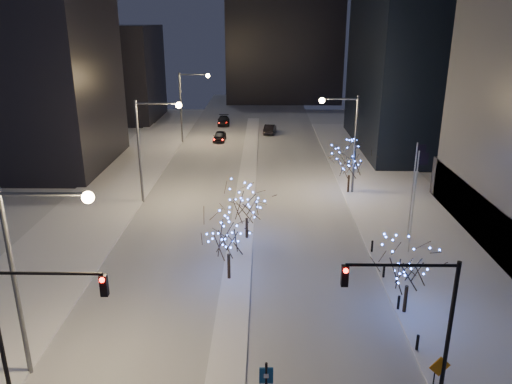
{
  "coord_description": "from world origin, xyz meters",
  "views": [
    {
      "loc": [
        1.85,
        -18.82,
        17.12
      ],
      "look_at": [
        1.3,
        15.88,
        5.0
      ],
      "focal_mm": 35.0,
      "sensor_mm": 36.0,
      "label": 1
    }
  ],
  "objects_px": {
    "car_near": "(220,136)",
    "holiday_tree_median_far": "(247,203)",
    "holiday_tree_plaza_near": "(409,266)",
    "street_lamp_east": "(347,132)",
    "construction_sign": "(439,370)",
    "street_lamp_w_mid": "(149,138)",
    "traffic_signal_east": "(419,306)",
    "street_lamp_w_far": "(188,98)",
    "holiday_tree_median_near": "(228,236)",
    "holiday_tree_plaza_far": "(350,160)",
    "traffic_signal_west": "(30,314)",
    "car_mid": "(270,129)",
    "car_far": "(224,121)",
    "street_lamp_w_near": "(33,258)"
  },
  "relations": [
    {
      "from": "traffic_signal_east",
      "to": "car_near",
      "type": "relative_size",
      "value": 1.65
    },
    {
      "from": "street_lamp_w_mid",
      "to": "car_mid",
      "type": "bearing_deg",
      "value": 69.34
    },
    {
      "from": "street_lamp_w_far",
      "to": "car_mid",
      "type": "xyz_separation_m",
      "value": [
        11.74,
        6.13,
        -5.77
      ]
    },
    {
      "from": "car_near",
      "to": "street_lamp_w_near",
      "type": "bearing_deg",
      "value": -92.7
    },
    {
      "from": "holiday_tree_plaza_near",
      "to": "car_near",
      "type": "bearing_deg",
      "value": 108.55
    },
    {
      "from": "holiday_tree_plaza_far",
      "to": "holiday_tree_median_far",
      "type": "bearing_deg",
      "value": -131.31
    },
    {
      "from": "street_lamp_w_near",
      "to": "holiday_tree_median_far",
      "type": "bearing_deg",
      "value": 60.19
    },
    {
      "from": "street_lamp_w_near",
      "to": "construction_sign",
      "type": "xyz_separation_m",
      "value": [
        19.24,
        -1.02,
        -5.23
      ]
    },
    {
      "from": "street_lamp_w_near",
      "to": "holiday_tree_median_far",
      "type": "distance_m",
      "value": 19.27
    },
    {
      "from": "traffic_signal_west",
      "to": "holiday_tree_median_near",
      "type": "bearing_deg",
      "value": 55.87
    },
    {
      "from": "street_lamp_w_mid",
      "to": "traffic_signal_west",
      "type": "height_order",
      "value": "street_lamp_w_mid"
    },
    {
      "from": "holiday_tree_plaza_far",
      "to": "construction_sign",
      "type": "height_order",
      "value": "holiday_tree_plaza_far"
    },
    {
      "from": "car_near",
      "to": "car_far",
      "type": "distance_m",
      "value": 11.79
    },
    {
      "from": "car_near",
      "to": "holiday_tree_plaza_near",
      "type": "height_order",
      "value": "holiday_tree_plaza_near"
    },
    {
      "from": "car_mid",
      "to": "car_far",
      "type": "bearing_deg",
      "value": -32.22
    },
    {
      "from": "holiday_tree_median_near",
      "to": "holiday_tree_plaza_far",
      "type": "bearing_deg",
      "value": 58.71
    },
    {
      "from": "traffic_signal_east",
      "to": "car_mid",
      "type": "distance_m",
      "value": 57.6
    },
    {
      "from": "street_lamp_w_far",
      "to": "traffic_signal_west",
      "type": "bearing_deg",
      "value": -89.45
    },
    {
      "from": "street_lamp_w_near",
      "to": "holiday_tree_median_near",
      "type": "height_order",
      "value": "street_lamp_w_near"
    },
    {
      "from": "street_lamp_east",
      "to": "car_far",
      "type": "height_order",
      "value": "street_lamp_east"
    },
    {
      "from": "traffic_signal_east",
      "to": "holiday_tree_median_far",
      "type": "xyz_separation_m",
      "value": [
        -8.44,
        17.48,
        -1.57
      ]
    },
    {
      "from": "street_lamp_w_near",
      "to": "street_lamp_w_far",
      "type": "distance_m",
      "value": 50.0
    },
    {
      "from": "street_lamp_east",
      "to": "holiday_tree_plaza_near",
      "type": "height_order",
      "value": "street_lamp_east"
    },
    {
      "from": "holiday_tree_median_near",
      "to": "car_near",
      "type": "bearing_deg",
      "value": 95.77
    },
    {
      "from": "car_far",
      "to": "holiday_tree_median_far",
      "type": "bearing_deg",
      "value": -86.65
    },
    {
      "from": "holiday_tree_median_far",
      "to": "holiday_tree_plaza_near",
      "type": "distance_m",
      "value": 14.69
    },
    {
      "from": "traffic_signal_east",
      "to": "car_far",
      "type": "bearing_deg",
      "value": 102.32
    },
    {
      "from": "traffic_signal_west",
      "to": "construction_sign",
      "type": "bearing_deg",
      "value": 2.99
    },
    {
      "from": "street_lamp_w_near",
      "to": "car_mid",
      "type": "height_order",
      "value": "street_lamp_w_near"
    },
    {
      "from": "traffic_signal_east",
      "to": "street_lamp_w_far",
      "type": "bearing_deg",
      "value": 109.32
    },
    {
      "from": "car_far",
      "to": "construction_sign",
      "type": "bearing_deg",
      "value": -79.92
    },
    {
      "from": "street_lamp_east",
      "to": "car_near",
      "type": "height_order",
      "value": "street_lamp_east"
    },
    {
      "from": "street_lamp_w_near",
      "to": "street_lamp_w_mid",
      "type": "xyz_separation_m",
      "value": [
        0.0,
        25.0,
        0.0
      ]
    },
    {
      "from": "traffic_signal_east",
      "to": "car_mid",
      "type": "relative_size",
      "value": 1.59
    },
    {
      "from": "car_mid",
      "to": "holiday_tree_plaza_far",
      "type": "relative_size",
      "value": 0.83
    },
    {
      "from": "street_lamp_east",
      "to": "traffic_signal_east",
      "type": "distance_m",
      "value": 29.08
    },
    {
      "from": "street_lamp_w_near",
      "to": "car_mid",
      "type": "distance_m",
      "value": 57.63
    },
    {
      "from": "street_lamp_w_mid",
      "to": "holiday_tree_median_far",
      "type": "relative_size",
      "value": 2.14
    },
    {
      "from": "holiday_tree_plaza_far",
      "to": "street_lamp_w_mid",
      "type": "bearing_deg",
      "value": -171.41
    },
    {
      "from": "holiday_tree_plaza_near",
      "to": "car_mid",
      "type": "bearing_deg",
      "value": 98.69
    },
    {
      "from": "street_lamp_w_mid",
      "to": "car_near",
      "type": "height_order",
      "value": "street_lamp_w_mid"
    },
    {
      "from": "car_near",
      "to": "construction_sign",
      "type": "xyz_separation_m",
      "value": [
        14.96,
        -51.93,
        0.55
      ]
    },
    {
      "from": "car_near",
      "to": "holiday_tree_median_far",
      "type": "xyz_separation_m",
      "value": [
        5.16,
        -34.44,
        2.47
      ]
    },
    {
      "from": "car_far",
      "to": "holiday_tree_median_far",
      "type": "distance_m",
      "value": 46.62
    },
    {
      "from": "street_lamp_w_far",
      "to": "car_near",
      "type": "bearing_deg",
      "value": 12.02
    },
    {
      "from": "car_near",
      "to": "construction_sign",
      "type": "distance_m",
      "value": 54.05
    },
    {
      "from": "street_lamp_w_near",
      "to": "street_lamp_east",
      "type": "xyz_separation_m",
      "value": [
        19.02,
        28.0,
        -0.05
      ]
    },
    {
      "from": "holiday_tree_median_near",
      "to": "holiday_tree_plaza_far",
      "type": "distance_m",
      "value": 21.34
    },
    {
      "from": "traffic_signal_west",
      "to": "car_far",
      "type": "bearing_deg",
      "value": 86.93
    },
    {
      "from": "traffic_signal_east",
      "to": "holiday_tree_plaza_near",
      "type": "height_order",
      "value": "traffic_signal_east"
    }
  ]
}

